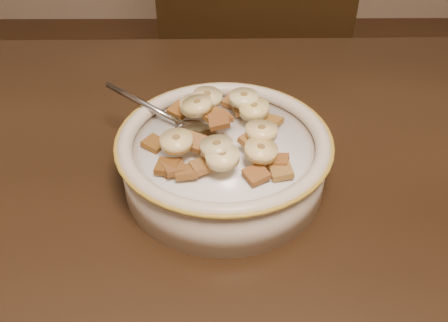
{
  "coord_description": "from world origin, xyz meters",
  "views": [
    {
      "loc": [
        0.03,
        -0.29,
        1.11
      ],
      "look_at": [
        0.03,
        0.11,
        0.78
      ],
      "focal_mm": 40.0,
      "sensor_mm": 36.0,
      "label": 1
    }
  ],
  "objects_px": {
    "chair": "(256,116)",
    "cereal_bowl": "(224,165)",
    "table": "(190,274)",
    "spoon": "(197,132)"
  },
  "relations": [
    {
      "from": "table",
      "to": "cereal_bowl",
      "type": "height_order",
      "value": "cereal_bowl"
    },
    {
      "from": "table",
      "to": "spoon",
      "type": "distance_m",
      "value": 0.14
    },
    {
      "from": "spoon",
      "to": "chair",
      "type": "bearing_deg",
      "value": -159.96
    },
    {
      "from": "chair",
      "to": "spoon",
      "type": "relative_size",
      "value": 20.42
    },
    {
      "from": "spoon",
      "to": "cereal_bowl",
      "type": "bearing_deg",
      "value": 90.0
    },
    {
      "from": "cereal_bowl",
      "to": "spoon",
      "type": "relative_size",
      "value": 4.17
    },
    {
      "from": "chair",
      "to": "cereal_bowl",
      "type": "xyz_separation_m",
      "value": [
        -0.07,
        -0.48,
        0.27
      ]
    },
    {
      "from": "chair",
      "to": "cereal_bowl",
      "type": "height_order",
      "value": "chair"
    },
    {
      "from": "table",
      "to": "chair",
      "type": "distance_m",
      "value": 0.63
    },
    {
      "from": "chair",
      "to": "spoon",
      "type": "bearing_deg",
      "value": -89.21
    }
  ]
}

